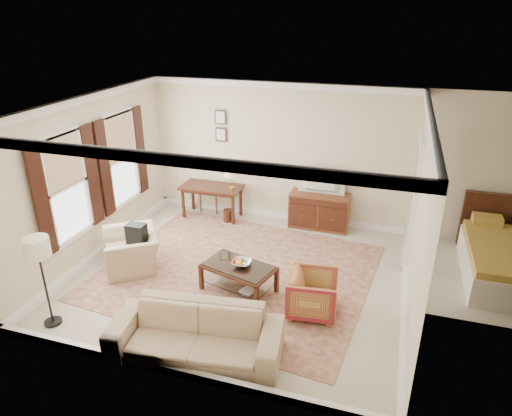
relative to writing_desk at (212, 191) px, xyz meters
The scene contains 20 objects.
room_shell 3.11m from the writing_desk, 56.78° to the right, with size 5.51×5.01×2.91m.
window_front 3.22m from the writing_desk, 115.81° to the right, with size 0.12×1.56×1.80m, color #CCB284, non-canonical shape.
window_rear 2.02m from the writing_desk, 138.82° to the right, with size 0.12×1.56×1.80m, color #CCB284, non-canonical shape.
doorway 4.14m from the writing_desk, ahead, with size 0.10×1.12×2.25m, color white, non-canonical shape.
rug 2.45m from the writing_desk, 57.44° to the right, with size 4.44×3.81×0.01m, color maroon.
writing_desk is the anchor object (origin of this frame).
desk_chair 0.39m from the writing_desk, 114.19° to the left, with size 0.45×0.45×1.05m, color brown, non-canonical shape.
desk_lamp 0.59m from the writing_desk, ahead, with size 0.32×0.32×0.50m, color silver, non-canonical shape.
framed_prints 1.40m from the writing_desk, 75.84° to the left, with size 0.25×0.04×0.68m, color #431F13, non-canonical shape.
sideboard 2.33m from the writing_desk, ahead, with size 1.21×0.47×0.75m, color brown.
tv 2.40m from the writing_desk, ahead, with size 0.91×0.52×0.12m, color black.
coffee_table 2.97m from the writing_desk, 59.34° to the right, with size 1.26×0.94×0.48m.
fruit_bowl 2.97m from the writing_desk, 58.31° to the right, with size 0.42×0.42×0.10m, color silver.
book_a 2.78m from the writing_desk, 60.68° to the right, with size 0.28×0.04×0.38m, color brown.
book_b 3.17m from the writing_desk, 58.34° to the right, with size 0.28×0.03×0.38m, color brown.
striped_armchair 3.90m from the writing_desk, 45.18° to the right, with size 0.71×0.67×0.73m, color maroon.
club_armchair 2.47m from the writing_desk, 102.11° to the right, with size 1.02×0.66×0.89m, color tan.
backpack 2.42m from the writing_desk, 99.45° to the right, with size 0.32×0.22×0.40m, color black.
sofa 4.36m from the writing_desk, 70.35° to the right, with size 2.24×0.65×0.87m, color tan.
floor_lamp 4.26m from the writing_desk, 100.90° to the right, with size 0.34×0.34×1.39m.
Camera 1 is at (2.29, -6.34, 4.21)m, focal length 32.00 mm.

